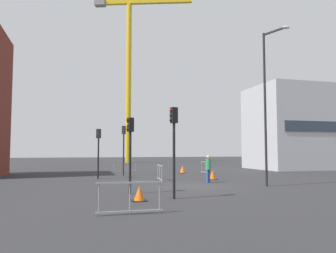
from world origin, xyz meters
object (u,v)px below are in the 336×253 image
object	(u,v)px
construction_crane	(131,57)
traffic_light_island	(174,137)
streetlamp_tall	(267,97)
traffic_light_crosswalk	(124,142)
traffic_cone_on_verge	(182,169)
traffic_light_far	(130,142)
traffic_cone_striped	(212,175)
traffic_cone_orange	(139,194)
traffic_light_corner	(98,145)
pedestrian_walking	(208,167)

from	to	relation	value
construction_crane	traffic_light_island	xyz separation A→B (m)	(-4.11, -41.44, -15.39)
streetlamp_tall	traffic_light_crosswalk	distance (m)	13.08
construction_crane	traffic_cone_on_verge	xyz separation A→B (m)	(1.15, -25.87, -17.77)
traffic_light_far	traffic_cone_on_verge	bearing A→B (deg)	62.71
traffic_light_island	traffic_light_crosswalk	bearing A→B (deg)	91.80
traffic_light_far	construction_crane	bearing A→B (deg)	81.70
traffic_light_crosswalk	traffic_cone_striped	size ratio (longest dim) A/B	6.23
construction_crane	traffic_cone_orange	size ratio (longest dim) A/B	45.48
streetlamp_tall	traffic_cone_striped	xyz separation A→B (m)	(-1.38, 5.27, -4.98)
streetlamp_tall	traffic_light_island	xyz separation A→B (m)	(-6.73, -3.26, -2.59)
traffic_light_crosswalk	traffic_light_corner	world-z (taller)	traffic_light_crosswalk
construction_crane	streetlamp_tall	bearing A→B (deg)	-86.08
traffic_light_island	traffic_cone_striped	world-z (taller)	traffic_light_island
traffic_light_island	traffic_cone_orange	size ratio (longest dim) A/B	6.48
construction_crane	pedestrian_walking	distance (m)	39.02
traffic_cone_on_verge	traffic_cone_striped	distance (m)	7.04
traffic_light_crosswalk	traffic_light_corner	xyz separation A→B (m)	(-2.24, -2.70, -0.28)
pedestrian_walking	traffic_cone_orange	xyz separation A→B (m)	(-5.72, -6.54, -0.77)
traffic_light_crosswalk	traffic_cone_striped	xyz separation A→B (m)	(5.78, -5.38, -2.48)
traffic_light_crosswalk	traffic_light_far	bearing A→B (deg)	-95.73
traffic_light_corner	traffic_cone_orange	distance (m)	11.67
streetlamp_tall	traffic_light_far	distance (m)	8.84
traffic_light_crosswalk	traffic_cone_orange	bearing A→B (deg)	-94.59
traffic_light_corner	traffic_cone_orange	world-z (taller)	traffic_light_corner
traffic_light_island	traffic_light_corner	bearing A→B (deg)	103.42
construction_crane	traffic_light_corner	size ratio (longest dim) A/B	7.62
streetlamp_tall	pedestrian_walking	distance (m)	5.84
pedestrian_walking	traffic_cone_on_verge	size ratio (longest dim) A/B	2.61
traffic_light_far	pedestrian_walking	world-z (taller)	traffic_light_far
construction_crane	traffic_light_crosswalk	size ratio (longest dim) A/B	6.77
traffic_cone_striped	traffic_cone_orange	distance (m)	11.13
traffic_cone_striped	traffic_cone_on_verge	bearing A→B (deg)	90.67
traffic_cone_striped	traffic_cone_orange	xyz separation A→B (m)	(-6.92, -8.72, -0.02)
construction_crane	pedestrian_walking	bearing A→B (deg)	-89.94
construction_crane	traffic_light_corner	bearing A→B (deg)	-102.66
traffic_light_corner	traffic_cone_on_verge	bearing A→B (deg)	28.74
traffic_cone_striped	traffic_cone_orange	size ratio (longest dim) A/B	1.08
construction_crane	pedestrian_walking	xyz separation A→B (m)	(0.04, -35.10, -17.04)
pedestrian_walking	traffic_cone_striped	size ratio (longest dim) A/B	2.69
traffic_light_crosswalk	pedestrian_walking	xyz separation A→B (m)	(4.59, -7.57, -1.74)
traffic_light_crosswalk	traffic_light_far	distance (m)	11.73
streetlamp_tall	traffic_light_island	bearing A→B (deg)	-154.15
traffic_light_island	traffic_cone_striped	distance (m)	10.34
traffic_light_island	traffic_light_far	size ratio (longest dim) A/B	1.08
traffic_cone_orange	traffic_light_far	bearing A→B (deg)	90.92
traffic_cone_on_verge	traffic_light_far	bearing A→B (deg)	-117.29
traffic_light_corner	traffic_cone_striped	distance (m)	8.74
traffic_light_island	traffic_cone_striped	bearing A→B (deg)	57.91
traffic_light_crosswalk	pedestrian_walking	size ratio (longest dim) A/B	2.32
traffic_light_crosswalk	traffic_cone_striped	bearing A→B (deg)	-42.95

